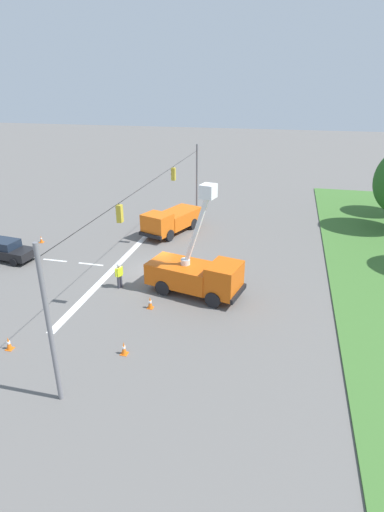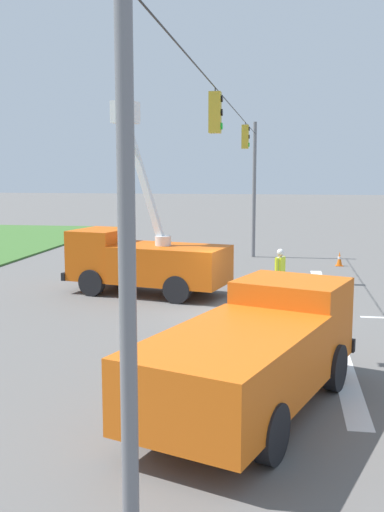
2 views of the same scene
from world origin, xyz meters
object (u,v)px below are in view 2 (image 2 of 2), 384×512
at_px(utility_truck_support_near, 257,350).
at_px(traffic_cone_foreground_left, 339,259).
at_px(road_worker, 280,269).
at_px(utility_truck_bucket_lift, 144,257).
at_px(traffic_cone_mid_left, 212,274).
at_px(traffic_cone_foreground_right, 219,259).

xyz_separation_m(utility_truck_support_near, traffic_cone_foreground_left, (18.51, -3.15, -0.84)).
bearing_deg(utility_truck_support_near, road_worker, -1.72).
distance_m(utility_truck_bucket_lift, traffic_cone_mid_left, 3.53).
bearing_deg(traffic_cone_foreground_right, utility_truck_bucket_lift, 163.16).
xyz_separation_m(utility_truck_bucket_lift, traffic_cone_foreground_right, (6.99, -2.12, -1.07)).
relative_size(utility_truck_bucket_lift, traffic_cone_foreground_right, 10.20).
relative_size(utility_truck_bucket_lift, utility_truck_support_near, 1.05).
bearing_deg(utility_truck_bucket_lift, traffic_cone_mid_left, -43.00).
bearing_deg(road_worker, utility_truck_support_near, 178.28).
relative_size(road_worker, traffic_cone_foreground_right, 2.51).
relative_size(utility_truck_support_near, traffic_cone_foreground_left, 9.62).
height_order(utility_truck_bucket_lift, utility_truck_support_near, utility_truck_bucket_lift).
xyz_separation_m(utility_truck_bucket_lift, traffic_cone_mid_left, (2.47, -2.30, -1.04)).
relative_size(road_worker, traffic_cone_foreground_left, 2.48).
bearing_deg(utility_truck_support_near, utility_truck_bucket_lift, 24.51).
bearing_deg(utility_truck_bucket_lift, utility_truck_support_near, -155.49).
relative_size(road_worker, traffic_cone_mid_left, 2.30).
relative_size(traffic_cone_foreground_left, traffic_cone_mid_left, 0.93).
distance_m(traffic_cone_foreground_left, traffic_cone_mid_left, 7.89).
distance_m(road_worker, traffic_cone_foreground_right, 7.25).
bearing_deg(utility_truck_support_near, traffic_cone_mid_left, 10.85).
height_order(utility_truck_support_near, road_worker, utility_truck_support_near).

